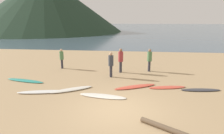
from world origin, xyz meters
TOP-DOWN VIEW (x-y plane):
  - ground_plane at (0.00, 10.00)m, footprint 120.00×120.00m
  - ocean_water at (0.00, 65.41)m, footprint 140.00×100.00m
  - headland_hill at (-23.72, 46.84)m, footprint 41.56×41.56m
  - surfboard_0 at (-6.08, 3.33)m, footprint 2.70×1.00m
  - surfboard_1 at (-4.10, 1.57)m, footprint 2.71×1.01m
  - surfboard_2 at (-2.71, 2.09)m, footprint 2.26×1.70m
  - surfboard_3 at (-0.86, 1.38)m, footprint 2.51×0.94m
  - surfboard_4 at (0.78, 2.96)m, footprint 2.50×1.61m
  - surfboard_5 at (2.58, 3.06)m, footprint 2.18×0.92m
  - surfboard_6 at (4.34, 2.84)m, footprint 2.19×0.70m
  - person_0 at (-4.90, 6.75)m, footprint 0.31×0.31m
  - person_1 at (-0.28, 6.08)m, footprint 0.35×0.35m
  - person_2 at (1.80, 6.61)m, footprint 0.34×0.34m
  - person_3 at (-0.84, 4.84)m, footprint 0.34×0.34m
  - driftwood_log at (1.91, -1.51)m, footprint 1.88×1.35m

SIDE VIEW (x-z plane):
  - ground_plane at x=0.00m, z-range -0.20..0.00m
  - ocean_water at x=0.00m, z-range 0.00..0.00m
  - surfboard_3 at x=-0.86m, z-range 0.00..0.06m
  - surfboard_5 at x=2.58m, z-range 0.00..0.07m
  - surfboard_6 at x=4.34m, z-range 0.00..0.07m
  - surfboard_4 at x=0.78m, z-range 0.00..0.08m
  - surfboard_0 at x=-6.08m, z-range 0.00..0.08m
  - surfboard_1 at x=-4.10m, z-range 0.00..0.10m
  - surfboard_2 at x=-2.71m, z-range 0.00..0.10m
  - driftwood_log at x=1.91m, z-range 0.00..0.19m
  - person_0 at x=-4.90m, z-range 0.14..1.68m
  - person_2 at x=1.80m, z-range 0.15..1.82m
  - person_3 at x=-0.84m, z-range 0.15..1.83m
  - person_1 at x=-0.28m, z-range 0.16..1.91m
  - headland_hill at x=-23.72m, z-range 0.00..14.90m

